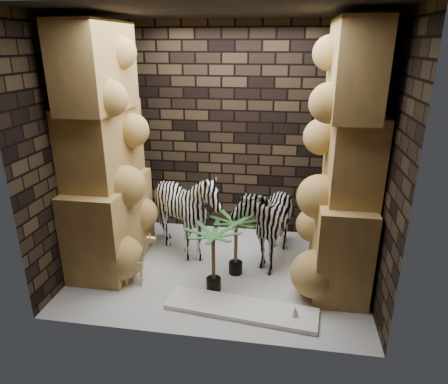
% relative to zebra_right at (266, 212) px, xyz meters
% --- Properties ---
extents(floor, '(3.50, 3.50, 0.00)m').
position_rel_zebra_right_xyz_m(floor, '(-0.54, -0.42, -0.65)').
color(floor, silver).
rests_on(floor, ground).
extents(ceiling, '(3.50, 3.50, 0.00)m').
position_rel_zebra_right_xyz_m(ceiling, '(-0.54, -0.42, 2.35)').
color(ceiling, black).
rests_on(ceiling, ground).
extents(wall_back, '(3.50, 0.00, 3.50)m').
position_rel_zebra_right_xyz_m(wall_back, '(-0.54, 0.83, 0.85)').
color(wall_back, black).
rests_on(wall_back, ground).
extents(wall_front, '(3.50, 0.00, 3.50)m').
position_rel_zebra_right_xyz_m(wall_front, '(-0.54, -1.67, 0.85)').
color(wall_front, black).
rests_on(wall_front, ground).
extents(wall_left, '(0.00, 3.00, 3.00)m').
position_rel_zebra_right_xyz_m(wall_left, '(-2.29, -0.42, 0.85)').
color(wall_left, black).
rests_on(wall_left, ground).
extents(wall_right, '(0.00, 3.00, 3.00)m').
position_rel_zebra_right_xyz_m(wall_right, '(1.21, -0.42, 0.85)').
color(wall_right, black).
rests_on(wall_right, ground).
extents(rock_pillar_left, '(0.68, 1.30, 3.00)m').
position_rel_zebra_right_xyz_m(rock_pillar_left, '(-1.94, -0.42, 0.85)').
color(rock_pillar_left, tan).
rests_on(rock_pillar_left, floor).
extents(rock_pillar_right, '(0.58, 1.25, 3.00)m').
position_rel_zebra_right_xyz_m(rock_pillar_right, '(0.88, -0.42, 0.85)').
color(rock_pillar_right, tan).
rests_on(rock_pillar_right, floor).
extents(zebra_right, '(0.75, 1.18, 1.30)m').
position_rel_zebra_right_xyz_m(zebra_right, '(0.00, 0.00, 0.00)').
color(zebra_right, white).
rests_on(zebra_right, floor).
extents(zebra_left, '(1.12, 1.34, 1.14)m').
position_rel_zebra_right_xyz_m(zebra_left, '(-1.02, -0.12, -0.08)').
color(zebra_left, white).
rests_on(zebra_left, floor).
extents(giraffe_toy, '(0.36, 0.19, 0.67)m').
position_rel_zebra_right_xyz_m(giraffe_toy, '(-1.48, -0.90, -0.32)').
color(giraffe_toy, beige).
rests_on(giraffe_toy, floor).
extents(palm_front, '(0.36, 0.36, 0.78)m').
position_rel_zebra_right_xyz_m(palm_front, '(-0.33, -0.46, -0.26)').
color(palm_front, '#1D4B1B').
rests_on(palm_front, floor).
extents(palm_back, '(0.36, 0.36, 0.78)m').
position_rel_zebra_right_xyz_m(palm_back, '(-0.53, -0.86, -0.26)').
color(palm_back, '#1D4B1B').
rests_on(palm_back, floor).
extents(surfboard, '(1.66, 0.58, 0.05)m').
position_rel_zebra_right_xyz_m(surfboard, '(-0.17, -1.20, -0.63)').
color(surfboard, white).
rests_on(surfboard, floor).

